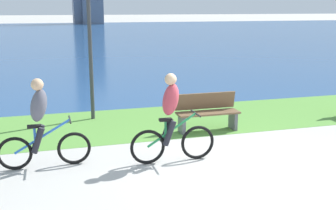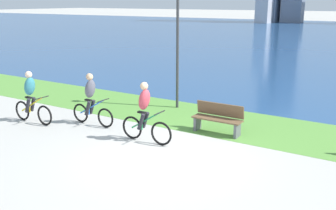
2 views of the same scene
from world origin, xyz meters
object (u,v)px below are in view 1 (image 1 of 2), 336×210
bench_near_path (207,112)px  cyclist_trailing (41,124)px  cyclist_lead (171,119)px  lamppost_tall (89,14)px

bench_near_path → cyclist_trailing: bearing=-159.9°
cyclist_lead → cyclist_trailing: cyclist_lead is taller
cyclist_lead → lamppost_tall: bearing=106.9°
cyclist_trailing → bench_near_path: size_ratio=1.12×
cyclist_trailing → bench_near_path: (3.76, 1.37, -0.38)m
lamppost_tall → cyclist_lead: bearing=-73.1°
bench_near_path → lamppost_tall: 3.85m
cyclist_lead → bench_near_path: cyclist_lead is taller
bench_near_path → lamppost_tall: (-2.50, 1.85, 2.26)m
cyclist_trailing → lamppost_tall: lamppost_tall is taller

